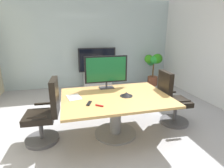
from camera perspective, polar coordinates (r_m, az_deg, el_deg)
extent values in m
plane|color=#99999E|center=(3.38, 1.96, -16.11)|extent=(7.71, 7.71, 0.00)
cube|color=#9EB2B7|center=(6.16, -6.91, 12.51)|extent=(5.61, 0.10, 2.82)
cube|color=#B2894C|center=(3.14, 1.14, -4.23)|extent=(1.84, 1.36, 0.04)
cylinder|color=slate|center=(3.29, 1.10, -10.20)|extent=(0.20, 0.20, 0.69)
cylinder|color=slate|center=(3.45, 1.07, -15.12)|extent=(0.76, 0.76, 0.03)
cylinder|color=#4C4C51|center=(3.46, -21.15, -15.98)|extent=(0.56, 0.56, 0.06)
cylinder|color=#4C4C51|center=(3.35, -21.53, -12.93)|extent=(0.07, 0.07, 0.36)
cube|color=black|center=(3.26, -21.93, -9.53)|extent=(0.51, 0.51, 0.10)
cube|color=black|center=(3.09, -17.67, -3.88)|extent=(0.12, 0.46, 0.60)
cube|color=black|center=(3.44, -21.03, -5.86)|extent=(0.28, 0.07, 0.03)
cube|color=black|center=(2.97, -22.73, -9.60)|extent=(0.28, 0.07, 0.03)
cylinder|color=#4C4C51|center=(4.00, 19.02, -11.10)|extent=(0.56, 0.56, 0.06)
cylinder|color=#4C4C51|center=(3.91, 19.30, -8.36)|extent=(0.07, 0.07, 0.36)
cube|color=black|center=(3.83, 19.61, -5.37)|extent=(0.51, 0.51, 0.10)
cube|color=black|center=(3.60, 16.40, -0.90)|extent=(0.12, 0.46, 0.60)
cube|color=black|center=(3.57, 21.60, -5.08)|extent=(0.28, 0.07, 0.03)
cube|color=black|center=(3.99, 17.67, -2.47)|extent=(0.28, 0.07, 0.03)
cube|color=#333338|center=(3.58, -1.76, -1.13)|extent=(0.28, 0.18, 0.02)
cylinder|color=#333338|center=(3.56, -1.77, -0.25)|extent=(0.04, 0.04, 0.10)
cube|color=black|center=(3.50, -1.86, 4.68)|extent=(0.84, 0.04, 0.52)
cube|color=#14592D|center=(3.48, -1.78, 4.61)|extent=(0.77, 0.01, 0.47)
cube|color=#B7BABC|center=(6.02, -4.60, 1.52)|extent=(0.90, 0.36, 0.55)
cube|color=black|center=(5.87, -4.72, 7.66)|extent=(1.20, 0.06, 0.76)
cube|color=black|center=(5.84, -4.66, 7.61)|extent=(1.12, 0.01, 0.69)
cylinder|color=brown|center=(6.45, 12.66, 1.02)|extent=(0.34, 0.34, 0.30)
cylinder|color=brown|center=(6.37, 12.87, 4.23)|extent=(0.05, 0.05, 0.44)
sphere|color=#316F1B|center=(6.39, 14.22, 7.77)|extent=(0.33, 0.33, 0.33)
sphere|color=#2F7325|center=(6.47, 13.53, 7.58)|extent=(0.27, 0.27, 0.27)
sphere|color=#277237|center=(6.36, 12.19, 6.89)|extent=(0.27, 0.27, 0.27)
sphere|color=#31901A|center=(6.27, 11.58, 7.74)|extent=(0.29, 0.29, 0.29)
sphere|color=green|center=(6.17, 13.16, 7.49)|extent=(0.26, 0.26, 0.26)
sphere|color=#288717|center=(6.23, 13.93, 7.72)|extent=(0.32, 0.32, 0.32)
cone|color=black|center=(3.14, 4.55, -3.22)|extent=(0.19, 0.19, 0.07)
cylinder|color=black|center=(3.15, 4.54, -3.75)|extent=(0.22, 0.22, 0.01)
cube|color=black|center=(2.84, -7.25, -6.07)|extent=(0.11, 0.18, 0.02)
cube|color=red|center=(2.74, -4.01, -6.81)|extent=(0.11, 0.10, 0.02)
cube|color=white|center=(3.15, -11.95, -4.11)|extent=(0.26, 0.33, 0.01)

